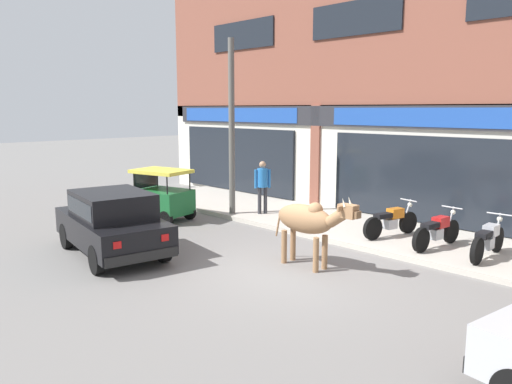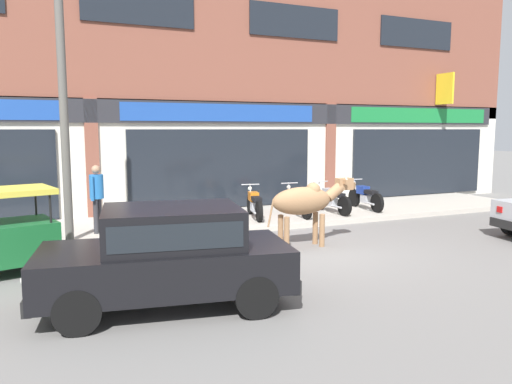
# 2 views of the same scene
# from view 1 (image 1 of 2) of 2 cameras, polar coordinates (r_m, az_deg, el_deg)

# --- Properties ---
(ground_plane) EXTENTS (90.00, 90.00, 0.00)m
(ground_plane) POSITION_cam_1_polar(r_m,az_deg,el_deg) (10.39, 4.22, -8.95)
(ground_plane) COLOR slate
(sidewalk) EXTENTS (19.00, 3.26, 0.13)m
(sidewalk) POSITION_cam_1_polar(r_m,az_deg,el_deg) (13.38, 15.18, -4.76)
(sidewalk) COLOR #B7AFA3
(sidewalk) RESTS_ON ground
(shop_building) EXTENTS (23.00, 1.40, 9.87)m
(shop_building) POSITION_cam_1_polar(r_m,az_deg,el_deg) (14.72, 19.88, 14.61)
(shop_building) COLOR brown
(shop_building) RESTS_ON ground
(cow) EXTENTS (2.15, 0.52, 1.61)m
(cow) POSITION_cam_1_polar(r_m,az_deg,el_deg) (10.38, 5.99, -3.22)
(cow) COLOR #936B47
(cow) RESTS_ON ground
(car_1) EXTENTS (3.78, 2.16, 1.46)m
(car_1) POSITION_cam_1_polar(r_m,az_deg,el_deg) (11.67, -16.13, -3.09)
(car_1) COLOR black
(car_1) RESTS_ON ground
(auto_rickshaw) EXTENTS (2.13, 1.53, 1.52)m
(auto_rickshaw) POSITION_cam_1_polar(r_m,az_deg,el_deg) (15.09, -11.04, -0.68)
(auto_rickshaw) COLOR black
(auto_rickshaw) RESTS_ON ground
(motorcycle_0) EXTENTS (0.66, 1.79, 0.88)m
(motorcycle_0) POSITION_cam_1_polar(r_m,az_deg,el_deg) (12.89, 15.19, -3.24)
(motorcycle_0) COLOR black
(motorcycle_0) RESTS_ON sidewalk
(motorcycle_1) EXTENTS (0.52, 1.81, 0.88)m
(motorcycle_1) POSITION_cam_1_polar(r_m,az_deg,el_deg) (12.20, 19.97, -4.20)
(motorcycle_1) COLOR black
(motorcycle_1) RESTS_ON sidewalk
(motorcycle_2) EXTENTS (0.52, 1.81, 0.88)m
(motorcycle_2) POSITION_cam_1_polar(r_m,az_deg,el_deg) (11.78, 24.99, -5.00)
(motorcycle_2) COLOR black
(motorcycle_2) RESTS_ON sidewalk
(pedestrian) EXTENTS (0.32, 0.43, 1.60)m
(pedestrian) POSITION_cam_1_polar(r_m,az_deg,el_deg) (15.03, 0.75, 1.20)
(pedestrian) COLOR #2D2D33
(pedestrian) RESTS_ON sidewalk
(utility_pole) EXTENTS (0.18, 0.18, 5.18)m
(utility_pole) POSITION_cam_1_polar(r_m,az_deg,el_deg) (14.93, -2.80, 7.32)
(utility_pole) COLOR #595651
(utility_pole) RESTS_ON sidewalk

